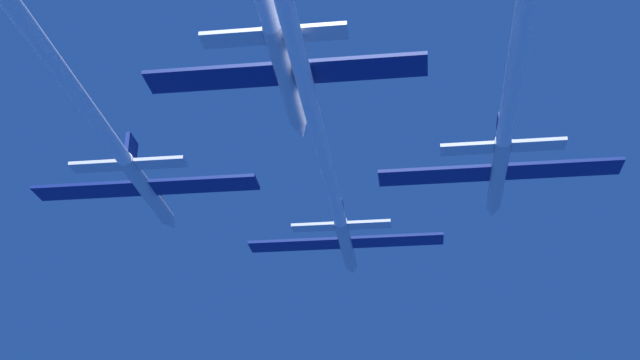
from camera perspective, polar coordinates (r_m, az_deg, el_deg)
name	(u,v)px	position (r m, az deg, el deg)	size (l,w,h in m)	color
jet_lead	(328,174)	(72.25, 0.56, 0.43)	(20.31, 61.51, 3.36)	silver
jet_left_wing	(48,53)	(58.68, -18.17, 8.26)	(20.31, 71.92, 3.36)	silver
jet_right_wing	(517,57)	(57.06, 13.37, 8.23)	(20.31, 63.56, 3.36)	silver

